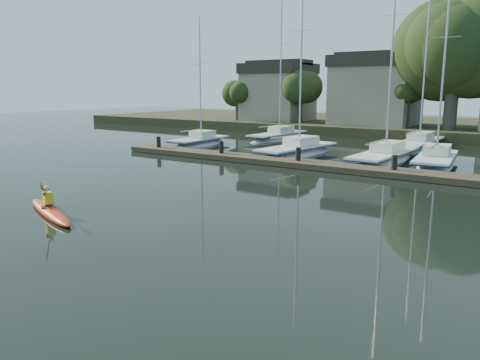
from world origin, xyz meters
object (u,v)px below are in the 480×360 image
Objects in this scene: dock at (343,168)px; sailboat_3 at (435,169)px; kayak at (50,210)px; sailboat_2 at (384,165)px; sailboat_0 at (200,147)px; sailboat_5 at (278,141)px; sailboat_6 at (418,151)px; sailboat_1 at (297,158)px.

sailboat_3 is (4.17, 5.12, -0.41)m from dock.
kayak is 16.77m from dock.
dock is 5.02m from sailboat_2.
sailboat_3 is (19.37, -0.15, -0.01)m from sailboat_0.
sailboat_5 is 0.90× the size of sailboat_6.
kayak is at bearing -83.84° from sailboat_1.
sailboat_0 reaches higher than kayak.
sailboat_3 is at bearing -2.35° from sailboat_0.
sailboat_6 is at bearing 96.48° from kayak.
kayak is 0.14× the size of dock.
sailboat_5 is at bearing 132.13° from dock.
sailboat_6 is at bearing 85.35° from dock.
sailboat_3 is at bearing 50.84° from dock.
sailboat_3 is at bearing -22.26° from sailboat_5.
kayak is 0.36× the size of sailboat_3.
sailboat_1 is 10.53m from sailboat_5.
sailboat_2 reaches higher than kayak.
kayak is 0.29× the size of sailboat_6.
sailboat_1 is at bearing 108.66° from kayak.
sailboat_1 is at bearing 139.75° from dock.
sailboat_6 is at bearing 61.14° from sailboat_1.
sailboat_3 reaches higher than sailboat_0.
sailboat_0 reaches higher than dock.
sailboat_6 is (-3.07, 8.37, 0.01)m from sailboat_3.
kayak reaches higher than dock.
kayak is 0.32× the size of sailboat_1.
sailboat_6 is (6.95, 29.20, -0.39)m from kayak.
kayak is at bearing -121.36° from sailboat_3.
sailboat_3 is 0.81× the size of sailboat_6.
sailboat_6 is (6.52, 8.90, 0.01)m from sailboat_1.
sailboat_0 is at bearing -151.84° from sailboat_6.
sailboat_1 is (-5.43, 4.59, -0.41)m from dock.
sailboat_0 is at bearing 173.89° from sailboat_3.
sailboat_1 is (9.77, -0.68, -0.01)m from sailboat_0.
sailboat_2 is (6.37, 0.32, 0.01)m from sailboat_1.
sailboat_2 is 15.07m from sailboat_5.
sailboat_1 reaches higher than sailboat_3.
sailboat_3 reaches higher than kayak.
sailboat_2 is at bearing 10.26° from sailboat_1.
sailboat_6 reaches higher than sailboat_0.
sailboat_1 is at bearing -124.85° from sailboat_6.
dock is 1.99× the size of sailboat_6.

